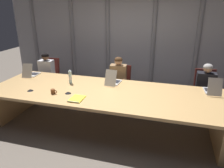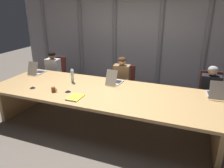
# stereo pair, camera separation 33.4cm
# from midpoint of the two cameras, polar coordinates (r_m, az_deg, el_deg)

# --- Properties ---
(ground_plane) EXTENTS (14.37, 14.37, 0.00)m
(ground_plane) POSITION_cam_midpoint_polar(r_m,az_deg,el_deg) (4.32, 0.44, -10.87)
(ground_plane) COLOR #6B6056
(conference_table) EXTENTS (4.43, 1.48, 0.72)m
(conference_table) POSITION_cam_midpoint_polar(r_m,az_deg,el_deg) (4.04, 0.46, -3.64)
(conference_table) COLOR tan
(conference_table) RESTS_ON ground_plane
(curtain_backdrop) EXTENTS (7.19, 0.17, 2.98)m
(curtain_backdrop) POSITION_cam_midpoint_polar(r_m,az_deg,el_deg) (5.94, 8.50, 12.94)
(curtain_backdrop) COLOR #9999A0
(curtain_backdrop) RESTS_ON ground_plane
(laptop_left_end) EXTENTS (0.27, 0.47, 0.31)m
(laptop_left_end) POSITION_cam_midpoint_polar(r_m,az_deg,el_deg) (5.21, -17.55, 3.22)
(laptop_left_end) COLOR beige
(laptop_left_end) RESTS_ON conference_table
(laptop_left_mid) EXTENTS (0.27, 0.47, 0.33)m
(laptop_left_mid) POSITION_cam_midpoint_polar(r_m,az_deg,el_deg) (4.34, 2.89, 0.80)
(laptop_left_mid) COLOR beige
(laptop_left_mid) RESTS_ON conference_table
(laptop_center) EXTENTS (0.27, 0.45, 0.32)m
(laptop_center) POSITION_cam_midpoint_polar(r_m,az_deg,el_deg) (4.23, 27.68, -2.17)
(laptop_center) COLOR #BCBCC1
(laptop_center) RESTS_ON conference_table
(office_chair_left_end) EXTENTS (0.60, 0.60, 0.93)m
(office_chair_left_end) POSITION_cam_midpoint_polar(r_m,az_deg,el_deg) (5.90, -13.05, 1.10)
(office_chair_left_end) COLOR #511E19
(office_chair_left_end) RESTS_ON ground_plane
(office_chair_left_mid) EXTENTS (0.60, 0.60, 0.89)m
(office_chair_left_mid) POSITION_cam_midpoint_polar(r_m,az_deg,el_deg) (5.13, 4.81, -1.51)
(office_chair_left_mid) COLOR #511E19
(office_chair_left_mid) RESTS_ON ground_plane
(office_chair_center) EXTENTS (0.60, 0.60, 0.94)m
(office_chair_center) POSITION_cam_midpoint_polar(r_m,az_deg,el_deg) (5.00, 26.05, -4.11)
(office_chair_center) COLOR #511E19
(office_chair_center) RESTS_ON ground_plane
(person_left_end) EXTENTS (0.39, 0.56, 1.11)m
(person_left_end) POSITION_cam_midpoint_polar(r_m,az_deg,el_deg) (5.68, -14.14, 3.24)
(person_left_end) COLOR silver
(person_left_end) RESTS_ON ground_plane
(person_left_mid) EXTENTS (0.41, 0.57, 1.14)m
(person_left_mid) POSITION_cam_midpoint_polar(r_m,az_deg,el_deg) (4.88, 4.30, 1.16)
(person_left_mid) COLOR olive
(person_left_mid) RESTS_ON ground_plane
(person_center) EXTENTS (0.39, 0.55, 1.12)m
(person_center) POSITION_cam_midpoint_polar(r_m,az_deg,el_deg) (4.74, 26.39, -1.71)
(person_center) COLOR black
(person_center) RESTS_ON ground_plane
(water_bottle_primary) EXTENTS (0.07, 0.07, 0.28)m
(water_bottle_primary) POSITION_cam_midpoint_polar(r_m,az_deg,el_deg) (4.46, -8.36, 2.04)
(water_bottle_primary) COLOR silver
(water_bottle_primary) RESTS_ON conference_table
(coffee_mug_near) EXTENTS (0.12, 0.08, 0.09)m
(coffee_mug_near) POSITION_cam_midpoint_polar(r_m,az_deg,el_deg) (4.05, -12.97, -1.49)
(coffee_mug_near) COLOR brown
(coffee_mug_near) RESTS_ON conference_table
(conference_mic_left_side) EXTENTS (0.11, 0.11, 0.03)m
(conference_mic_left_side) POSITION_cam_midpoint_polar(r_m,az_deg,el_deg) (4.00, -9.30, -1.91)
(conference_mic_left_side) COLOR black
(conference_mic_left_side) RESTS_ON conference_table
(conference_mic_middle) EXTENTS (0.11, 0.11, 0.03)m
(conference_mic_middle) POSITION_cam_midpoint_polar(r_m,az_deg,el_deg) (4.34, -18.29, -0.89)
(conference_mic_middle) COLOR black
(conference_mic_middle) RESTS_ON conference_table
(spiral_notepad) EXTENTS (0.22, 0.31, 0.03)m
(spiral_notepad) POSITION_cam_midpoint_polar(r_m,az_deg,el_deg) (3.73, -7.27, -3.61)
(spiral_notepad) COLOR yellow
(spiral_notepad) RESTS_ON conference_table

